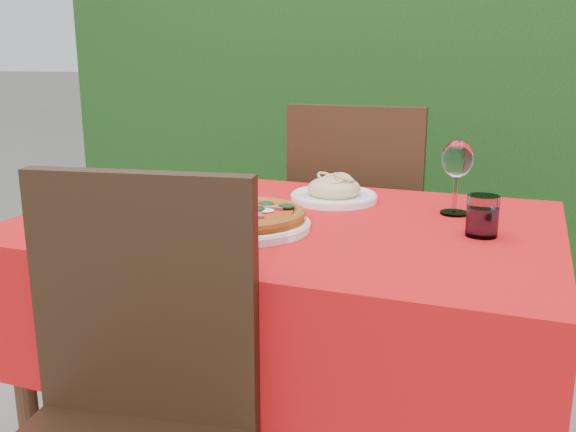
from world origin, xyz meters
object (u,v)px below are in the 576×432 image
(fork, at_px, (165,209))
(pasta_plate, at_px, (334,192))
(chair_far, at_px, (359,226))
(steel_ramekin, at_px, (159,182))
(chair_near, at_px, (123,412))
(pizza_plate, at_px, (245,218))
(water_glass, at_px, (482,218))
(wine_glass, at_px, (457,162))

(fork, bearing_deg, pasta_plate, 22.16)
(chair_far, distance_m, steel_ramekin, 0.71)
(chair_far, bearing_deg, chair_near, 82.96)
(pizza_plate, distance_m, steel_ramekin, 0.56)
(steel_ramekin, bearing_deg, pasta_plate, 0.59)
(pizza_plate, xyz_separation_m, steel_ramekin, (-0.44, 0.34, -0.01))
(chair_far, relative_size, water_glass, 10.75)
(water_glass, bearing_deg, chair_near, -131.82)
(fork, bearing_deg, steel_ramekin, 112.33)
(wine_glass, xyz_separation_m, fork, (-0.70, -0.22, -0.13))
(pasta_plate, distance_m, fork, 0.45)
(fork, distance_m, steel_ramekin, 0.30)
(steel_ramekin, bearing_deg, fork, -55.50)
(water_glass, distance_m, steel_ramekin, 0.97)
(chair_near, xyz_separation_m, water_glass, (0.53, 0.59, 0.25))
(chair_near, relative_size, water_glass, 10.34)
(wine_glass, xyz_separation_m, steel_ramekin, (-0.87, 0.03, -0.12))
(chair_near, relative_size, steel_ramekin, 13.15)
(pizza_plate, distance_m, pasta_plate, 0.36)
(chair_far, relative_size, pasta_plate, 4.17)
(pizza_plate, bearing_deg, chair_far, 85.25)
(pasta_plate, relative_size, steel_ramekin, 3.28)
(pasta_plate, distance_m, steel_ramekin, 0.54)
(fork, bearing_deg, pizza_plate, -31.33)
(chair_near, bearing_deg, steel_ramekin, 108.01)
(chair_near, distance_m, steel_ramekin, 0.93)
(pasta_plate, bearing_deg, wine_glass, -6.52)
(chair_far, distance_m, fork, 0.80)
(chair_near, xyz_separation_m, pasta_plate, (0.13, 0.81, 0.23))
(chair_near, bearing_deg, pizza_plate, 77.73)
(pizza_plate, relative_size, fork, 1.44)
(water_glass, height_order, steel_ramekin, water_glass)
(pizza_plate, xyz_separation_m, wine_glass, (0.43, 0.31, 0.11))
(pasta_plate, xyz_separation_m, wine_glass, (0.32, -0.04, 0.11))
(chair_near, bearing_deg, fork, 104.41)
(chair_near, distance_m, water_glass, 0.84)
(pizza_plate, xyz_separation_m, fork, (-0.27, 0.09, -0.02))
(pizza_plate, relative_size, pasta_plate, 1.32)
(steel_ramekin, bearing_deg, chair_near, -62.71)
(chair_far, xyz_separation_m, water_glass, (0.44, -0.66, 0.23))
(water_glass, bearing_deg, wine_glass, 113.97)
(chair_near, distance_m, wine_glass, 0.96)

